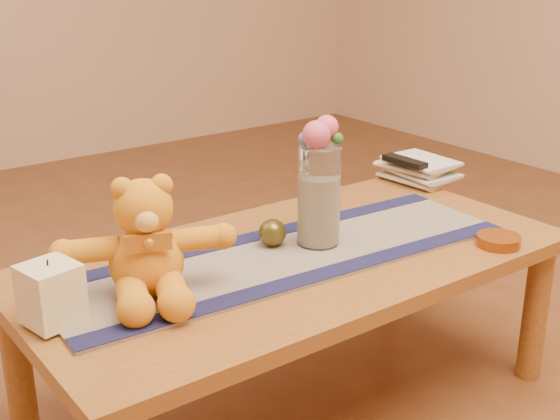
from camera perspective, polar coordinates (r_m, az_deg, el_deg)
floor at (r=2.10m, az=1.13°, el=-14.78°), size 5.50×5.50×0.00m
coffee_table_top at (r=1.89m, az=1.22°, el=-3.98°), size 1.40×0.70×0.04m
table_leg_fr at (r=2.24m, az=19.11°, el=-7.50°), size 0.07×0.07×0.41m
table_leg_bl at (r=1.97m, az=-19.57°, el=-11.50°), size 0.07×0.07×0.41m
table_leg_br at (r=2.57m, az=8.55°, el=-2.99°), size 0.07×0.07×0.41m
persian_runner at (r=1.86m, az=0.44°, el=-3.57°), size 1.22×0.42×0.01m
runner_border_near at (r=1.75m, az=3.08°, el=-4.99°), size 1.20×0.13×0.00m
runner_border_far at (r=1.97m, az=-1.90°, el=-2.03°), size 1.20×0.13×0.00m
teddy_bear at (r=1.64m, az=-10.38°, el=-2.14°), size 0.46×0.42×0.26m
pillar_candle at (r=1.58m, az=-17.27°, el=-6.19°), size 0.12×0.12×0.13m
candle_wick at (r=1.56m, az=-17.52°, el=-3.90°), size 0.00×0.00×0.01m
glass_vase at (r=1.88m, az=3.02°, el=1.11°), size 0.11×0.11×0.26m
potpourri_fill at (r=1.90m, az=3.00°, el=-0.01°), size 0.09×0.09×0.18m
rose_left at (r=1.82m, az=2.83°, el=5.84°), size 0.07×0.07×0.07m
rose_right at (r=1.85m, az=3.62°, el=6.42°), size 0.06×0.06×0.06m
blue_flower_back at (r=1.87m, az=2.66°, el=6.03°), size 0.04×0.04×0.04m
blue_flower_side at (r=1.84m, az=1.98°, el=5.52°), size 0.04×0.04×0.04m
leaf_sprig at (r=1.85m, az=4.46°, el=5.52°), size 0.03×0.03×0.03m
bronze_ball at (r=1.90m, az=-0.59°, el=-1.76°), size 0.09×0.09×0.07m
book_bottom at (r=2.44m, az=9.33°, el=2.10°), size 0.18×0.24×0.02m
book_lower at (r=2.43m, az=9.51°, el=2.53°), size 0.18×0.23×0.02m
book_upper at (r=2.42m, az=9.23°, el=2.95°), size 0.19×0.24×0.02m
book_top at (r=2.42m, az=9.50°, el=3.39°), size 0.17×0.23×0.02m
tv_remote at (r=2.41m, az=9.60°, el=3.73°), size 0.05×0.16×0.02m
amber_dish at (r=2.01m, az=16.52°, el=-2.28°), size 0.14×0.14×0.03m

